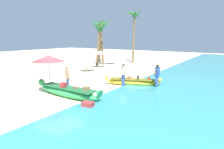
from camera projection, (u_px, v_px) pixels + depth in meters
The scene contains 15 objects.
ground_plane at pixel (58, 91), 12.20m from camera, with size 80.00×80.00×0.00m, color beige.
boat_green_foreground at pixel (68, 92), 10.97m from camera, with size 4.87×0.82×0.87m.
boat_yellow_midground at pixel (132, 82), 13.62m from camera, with size 3.98×1.95×0.74m.
person_vendor_hatted at pixel (123, 72), 13.29m from camera, with size 0.58×0.44×1.75m.
person_tourist_customer at pixel (67, 77), 11.88m from camera, with size 0.57×0.48×1.73m.
person_vendor_assistant at pixel (157, 73), 12.70m from camera, with size 0.44×0.56×1.78m.
patio_umbrella_large at pixel (48, 59), 11.48m from camera, with size 1.93×1.93×2.34m.
parasol_row_0 at pixel (87, 55), 18.74m from camera, with size 1.60×1.60×1.91m.
parasol_row_1 at pixel (99, 52), 21.63m from camera, with size 1.60×1.60×1.91m.
parasol_row_2 at pixel (111, 51), 24.05m from camera, with size 1.60×1.60×1.91m.
palm_tree_tall_inland at pixel (101, 29), 23.66m from camera, with size 2.88×2.62×5.56m.
palm_tree_leaning_seaward at pixel (99, 31), 22.38m from camera, with size 2.56×2.47×5.25m.
palm_tree_mid_cluster at pixel (102, 27), 26.10m from camera, with size 2.85×2.55×6.05m.
palm_tree_far_behind at pixel (134, 20), 25.06m from camera, with size 2.69×2.55×6.99m.
cooler_box at pixel (88, 105), 9.24m from camera, with size 0.54×0.39×0.31m, color #C63838.
Camera 1 is at (9.47, -7.81, 3.36)m, focal length 30.54 mm.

